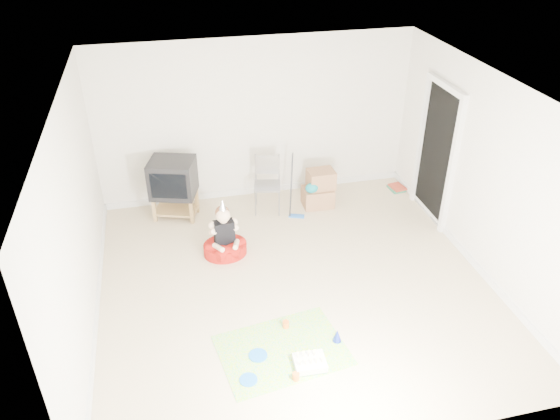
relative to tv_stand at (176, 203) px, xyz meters
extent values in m
plane|color=beige|center=(1.39, -2.02, -0.24)|extent=(5.00, 5.00, 0.00)
cube|color=black|center=(3.87, -0.82, 0.78)|extent=(0.02, 0.90, 2.05)
cube|color=#A37E4A|center=(0.00, 0.00, 0.14)|extent=(0.74, 0.59, 0.03)
cube|color=#A37E4A|center=(0.00, 0.00, -0.12)|extent=(0.74, 0.59, 0.03)
cube|color=#A37E4A|center=(-0.33, -0.07, -0.04)|extent=(0.06, 0.06, 0.40)
cube|color=#A37E4A|center=(0.22, -0.26, -0.04)|extent=(0.06, 0.06, 0.40)
cube|color=#A37E4A|center=(-0.22, 0.26, -0.04)|extent=(0.06, 0.06, 0.40)
cube|color=#A37E4A|center=(0.33, 0.07, -0.04)|extent=(0.06, 0.06, 0.40)
cube|color=black|center=(0.00, 0.00, 0.44)|extent=(0.79, 0.71, 0.57)
cube|color=gray|center=(1.43, -0.14, 0.19)|extent=(0.48, 0.47, 0.03)
cylinder|color=gray|center=(1.25, -0.09, 0.21)|extent=(0.02, 0.02, 0.90)
cylinder|color=gray|center=(1.61, -0.18, 0.21)|extent=(0.02, 0.02, 0.90)
cube|color=#9A6C4A|center=(2.25, -0.17, -0.09)|extent=(0.48, 0.37, 0.31)
cube|color=#9A6C4A|center=(2.30, -0.14, 0.22)|extent=(0.43, 0.34, 0.29)
ellipsoid|color=#0B7181|center=(2.11, -0.28, 0.15)|extent=(0.21, 0.15, 0.17)
cube|color=blue|center=(1.83, -0.44, -0.23)|extent=(0.26, 0.17, 0.03)
cylinder|color=black|center=(1.83, -0.44, 0.26)|extent=(0.14, 0.32, 0.96)
cube|color=#277554|center=(3.72, 0.04, -0.23)|extent=(0.24, 0.31, 0.03)
cube|color=#A33522|center=(3.72, 0.04, -0.19)|extent=(0.26, 0.31, 0.03)
cylinder|color=#AA170F|center=(0.60, -1.16, -0.16)|extent=(0.66, 0.66, 0.17)
cube|color=black|center=(0.60, -1.16, 0.11)|extent=(0.29, 0.18, 0.37)
sphere|color=beige|center=(0.60, -1.16, 0.39)|extent=(0.21, 0.21, 0.19)
cone|color=silver|center=(0.60, -1.16, 0.56)|extent=(0.10, 0.10, 0.15)
cube|color=#F9349F|center=(0.96, -3.15, -0.24)|extent=(1.52, 1.20, 0.01)
cube|color=white|center=(1.19, -3.45, -0.19)|extent=(0.35, 0.29, 0.09)
cube|color=#41B668|center=(1.19, -3.45, -0.23)|extent=(0.35, 0.29, 0.01)
cylinder|color=beige|center=(1.07, -3.50, -0.11)|extent=(0.01, 0.01, 0.07)
cylinder|color=beige|center=(1.13, -3.50, -0.11)|extent=(0.01, 0.01, 0.07)
cylinder|color=beige|center=(1.19, -3.50, -0.11)|extent=(0.01, 0.01, 0.07)
cylinder|color=beige|center=(1.25, -3.51, -0.11)|extent=(0.01, 0.01, 0.07)
cylinder|color=beige|center=(1.31, -3.51, -0.11)|extent=(0.01, 0.01, 0.07)
cylinder|color=beige|center=(1.08, -3.39, -0.11)|extent=(0.01, 0.01, 0.07)
cylinder|color=beige|center=(1.14, -3.39, -0.11)|extent=(0.01, 0.01, 0.07)
cylinder|color=beige|center=(1.20, -3.39, -0.11)|extent=(0.01, 0.01, 0.07)
cylinder|color=beige|center=(1.26, -3.40, -0.11)|extent=(0.01, 0.01, 0.07)
cylinder|color=blue|center=(0.67, -3.18, -0.23)|extent=(0.27, 0.27, 0.01)
cylinder|color=blue|center=(0.51, -3.49, -0.23)|extent=(0.26, 0.26, 0.01)
cylinder|color=orange|center=(1.08, -2.80, -0.19)|extent=(0.10, 0.10, 0.09)
cylinder|color=orange|center=(1.00, -3.59, -0.19)|extent=(0.08, 0.08, 0.08)
cone|color=#1827AB|center=(1.60, -3.15, -0.16)|extent=(0.14, 0.14, 0.16)
camera|label=1|loc=(-0.07, -7.46, 4.29)|focal=35.00mm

